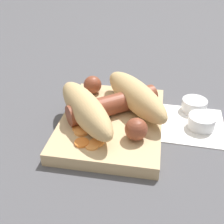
{
  "coord_description": "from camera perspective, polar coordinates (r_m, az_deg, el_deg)",
  "views": [
    {
      "loc": [
        -0.38,
        -0.07,
        0.28
      ],
      "look_at": [
        0.0,
        0.0,
        0.03
      ],
      "focal_mm": 45.0,
      "sensor_mm": 36.0,
      "label": 1
    }
  ],
  "objects": [
    {
      "name": "condiment_cup_far",
      "position": [
        0.53,
        16.31,
        1.17
      ],
      "size": [
        0.04,
        0.04,
        0.02
      ],
      "color": "silver",
      "rests_on": "ground_plane"
    },
    {
      "name": "pickled_veggies",
      "position": [
        0.42,
        -5.5,
        -5.04
      ],
      "size": [
        0.07,
        0.06,
        0.0
      ],
      "color": "#F99E4C",
      "rests_on": "food_tray"
    },
    {
      "name": "bread_roll",
      "position": [
        0.45,
        -0.15,
        2.09
      ],
      "size": [
        0.22,
        0.21,
        0.05
      ],
      "color": "tan",
      "rests_on": "food_tray"
    },
    {
      "name": "food_tray",
      "position": [
        0.47,
        0.0,
        -2.06
      ],
      "size": [
        0.22,
        0.16,
        0.02
      ],
      "color": "tan",
      "rests_on": "ground_plane"
    },
    {
      "name": "sausage",
      "position": [
        0.46,
        -0.07,
        1.59
      ],
      "size": [
        0.16,
        0.14,
        0.03
      ],
      "color": "brown",
      "rests_on": "food_tray"
    },
    {
      "name": "ground_plane",
      "position": [
        0.47,
        0.0,
        -3.06
      ],
      "size": [
        3.0,
        3.0,
        0.0
      ],
      "primitive_type": "plane",
      "color": "#4C4C51"
    },
    {
      "name": "napkin",
      "position": [
        0.49,
        15.49,
        -2.4
      ],
      "size": [
        0.12,
        0.12,
        0.0
      ],
      "color": "white",
      "rests_on": "ground_plane"
    },
    {
      "name": "condiment_cup_near",
      "position": [
        0.49,
        17.68,
        -2.08
      ],
      "size": [
        0.04,
        0.04,
        0.02
      ],
      "color": "silver",
      "rests_on": "ground_plane"
    }
  ]
}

